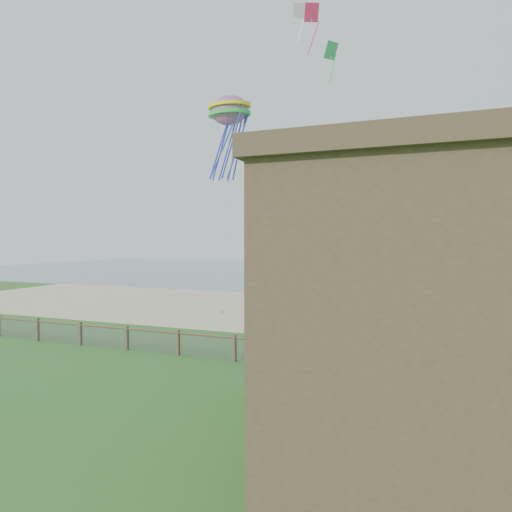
# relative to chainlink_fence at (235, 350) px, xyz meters

# --- Properties ---
(ground) EXTENTS (160.00, 160.00, 0.00)m
(ground) POSITION_rel_chainlink_fence_xyz_m (0.00, -6.00, -0.55)
(ground) COLOR #286121
(ground) RESTS_ON ground
(sand_beach) EXTENTS (72.00, 20.00, 0.02)m
(sand_beach) POSITION_rel_chainlink_fence_xyz_m (0.00, 16.00, -0.55)
(sand_beach) COLOR #C0B48B
(sand_beach) RESTS_ON ground
(ocean) EXTENTS (160.00, 68.00, 0.02)m
(ocean) POSITION_rel_chainlink_fence_xyz_m (0.00, 60.00, -0.55)
(ocean) COLOR slate
(ocean) RESTS_ON ground
(chainlink_fence) EXTENTS (36.20, 0.20, 1.25)m
(chainlink_fence) POSITION_rel_chainlink_fence_xyz_m (0.00, 0.00, 0.00)
(chainlink_fence) COLOR brown
(chainlink_fence) RESTS_ON ground
(picnic_table) EXTENTS (2.32, 1.99, 0.84)m
(picnic_table) POSITION_rel_chainlink_fence_xyz_m (3.98, -3.81, -0.13)
(picnic_table) COLOR brown
(picnic_table) RESTS_ON ground
(octopus_kite) EXTENTS (3.56, 2.98, 6.27)m
(octopus_kite) POSITION_rel_chainlink_fence_xyz_m (-4.47, 9.26, 12.24)
(octopus_kite) COLOR orange
(kite_white) EXTENTS (1.61, 1.90, 2.44)m
(kite_white) POSITION_rel_chainlink_fence_xyz_m (-0.66, 12.84, 20.76)
(kite_white) COLOR white
(kite_red) EXTENTS (1.84, 2.19, 2.96)m
(kite_red) POSITION_rel_chainlink_fence_xyz_m (0.76, 11.01, 19.34)
(kite_red) COLOR #E42859
(kite_green) EXTENTS (2.10, 2.01, 2.61)m
(kite_green) POSITION_rel_chainlink_fence_xyz_m (1.32, 14.59, 18.36)
(kite_green) COLOR #2FB15C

